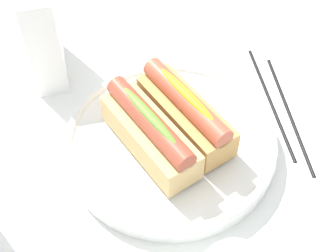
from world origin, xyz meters
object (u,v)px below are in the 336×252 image
(hotdog_front, at_px, (186,112))
(napkin_box, at_px, (42,31))
(hotdog_back, at_px, (150,132))
(serving_bowl, at_px, (168,143))
(chopstick_far, at_px, (289,112))
(chopstick_near, at_px, (271,100))

(hotdog_front, bearing_deg, napkin_box, 31.11)
(hotdog_back, bearing_deg, serving_bowl, -77.34)
(chopstick_far, bearing_deg, chopstick_near, 38.87)
(napkin_box, relative_size, chopstick_near, 0.68)
(hotdog_front, bearing_deg, serving_bowl, 102.66)
(hotdog_back, relative_size, napkin_box, 1.05)
(chopstick_near, bearing_deg, chopstick_far, -142.99)
(serving_bowl, height_order, hotdog_front, hotdog_front)
(chopstick_far, bearing_deg, serving_bowl, 103.93)
(serving_bowl, distance_m, chopstick_far, 0.18)
(chopstick_near, bearing_deg, napkin_box, 69.49)
(chopstick_near, height_order, chopstick_far, same)
(chopstick_near, bearing_deg, hotdog_back, 112.73)
(hotdog_front, distance_m, chopstick_far, 0.17)
(serving_bowl, relative_size, hotdog_back, 1.75)
(hotdog_back, height_order, chopstick_far, hotdog_back)
(hotdog_back, xyz_separation_m, chopstick_far, (-0.00, -0.21, -0.05))
(hotdog_front, distance_m, napkin_box, 0.24)
(hotdog_back, bearing_deg, hotdog_front, -77.34)
(hotdog_front, relative_size, chopstick_far, 0.71)
(serving_bowl, distance_m, napkin_box, 0.24)
(hotdog_back, relative_size, chopstick_far, 0.71)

